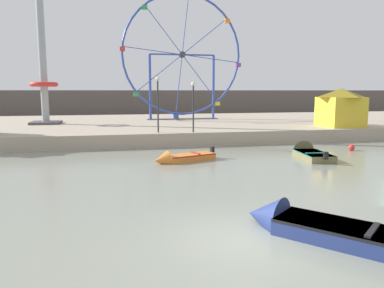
{
  "coord_description": "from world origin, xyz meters",
  "views": [
    {
      "loc": [
        -3.57,
        -9.73,
        4.27
      ],
      "look_at": [
        0.96,
        11.32,
        1.21
      ],
      "focal_mm": 34.89,
      "sensor_mm": 36.0,
      "label": 1
    }
  ],
  "objects_px": {
    "motorboat_olive_wood": "(308,153)",
    "promenade_lamp_far": "(158,97)",
    "motorboat_orange_hull": "(180,158)",
    "ferris_wheel_blue_frame": "(182,57)",
    "carnival_booth_yellow_awning": "(341,107)",
    "promenade_lamp_near": "(193,99)",
    "mooring_buoy_orange": "(352,148)",
    "motorboat_navy_blue": "(315,227)",
    "drop_tower_steel_tower": "(43,62)"
  },
  "relations": [
    {
      "from": "motorboat_olive_wood",
      "to": "promenade_lamp_far",
      "type": "xyz_separation_m",
      "value": [
        -9.02,
        6.8,
        3.61
      ]
    },
    {
      "from": "motorboat_orange_hull",
      "to": "ferris_wheel_blue_frame",
      "type": "height_order",
      "value": "ferris_wheel_blue_frame"
    },
    {
      "from": "motorboat_orange_hull",
      "to": "carnival_booth_yellow_awning",
      "type": "distance_m",
      "value": 18.41
    },
    {
      "from": "promenade_lamp_far",
      "to": "ferris_wheel_blue_frame",
      "type": "bearing_deg",
      "value": 71.5
    },
    {
      "from": "promenade_lamp_near",
      "to": "mooring_buoy_orange",
      "type": "height_order",
      "value": "promenade_lamp_near"
    },
    {
      "from": "promenade_lamp_far",
      "to": "mooring_buoy_orange",
      "type": "distance_m",
      "value": 14.82
    },
    {
      "from": "motorboat_navy_blue",
      "to": "ferris_wheel_blue_frame",
      "type": "height_order",
      "value": "ferris_wheel_blue_frame"
    },
    {
      "from": "motorboat_olive_wood",
      "to": "ferris_wheel_blue_frame",
      "type": "distance_m",
      "value": 21.94
    },
    {
      "from": "ferris_wheel_blue_frame",
      "to": "promenade_lamp_far",
      "type": "height_order",
      "value": "ferris_wheel_blue_frame"
    },
    {
      "from": "motorboat_orange_hull",
      "to": "mooring_buoy_orange",
      "type": "height_order",
      "value": "motorboat_orange_hull"
    },
    {
      "from": "carnival_booth_yellow_awning",
      "to": "mooring_buoy_orange",
      "type": "xyz_separation_m",
      "value": [
        -3.35,
        -6.61,
        -2.64
      ]
    },
    {
      "from": "ferris_wheel_blue_frame",
      "to": "promenade_lamp_far",
      "type": "xyz_separation_m",
      "value": [
        -4.4,
        -13.15,
        -4.26
      ]
    },
    {
      "from": "promenade_lamp_near",
      "to": "mooring_buoy_orange",
      "type": "bearing_deg",
      "value": -23.73
    },
    {
      "from": "promenade_lamp_far",
      "to": "mooring_buoy_orange",
      "type": "xyz_separation_m",
      "value": [
        13.41,
        -5.18,
        -3.62
      ]
    },
    {
      "from": "drop_tower_steel_tower",
      "to": "promenade_lamp_near",
      "type": "bearing_deg",
      "value": -39.89
    },
    {
      "from": "motorboat_orange_hull",
      "to": "carnival_booth_yellow_awning",
      "type": "height_order",
      "value": "carnival_booth_yellow_awning"
    },
    {
      "from": "ferris_wheel_blue_frame",
      "to": "mooring_buoy_orange",
      "type": "relative_size",
      "value": 31.78
    },
    {
      "from": "motorboat_orange_hull",
      "to": "drop_tower_steel_tower",
      "type": "distance_m",
      "value": 20.9
    },
    {
      "from": "motorboat_orange_hull",
      "to": "motorboat_olive_wood",
      "type": "distance_m",
      "value": 8.52
    },
    {
      "from": "drop_tower_steel_tower",
      "to": "ferris_wheel_blue_frame",
      "type": "bearing_deg",
      "value": 12.32
    },
    {
      "from": "promenade_lamp_near",
      "to": "mooring_buoy_orange",
      "type": "relative_size",
      "value": 8.87
    },
    {
      "from": "carnival_booth_yellow_awning",
      "to": "mooring_buoy_orange",
      "type": "relative_size",
      "value": 8.42
    },
    {
      "from": "motorboat_navy_blue",
      "to": "drop_tower_steel_tower",
      "type": "relative_size",
      "value": 0.32
    },
    {
      "from": "promenade_lamp_far",
      "to": "motorboat_olive_wood",
      "type": "bearing_deg",
      "value": -37.03
    },
    {
      "from": "carnival_booth_yellow_awning",
      "to": "promenade_lamp_far",
      "type": "relative_size",
      "value": 0.87
    },
    {
      "from": "motorboat_orange_hull",
      "to": "mooring_buoy_orange",
      "type": "xyz_separation_m",
      "value": [
        12.91,
        1.61,
        -0.01
      ]
    },
    {
      "from": "ferris_wheel_blue_frame",
      "to": "mooring_buoy_orange",
      "type": "bearing_deg",
      "value": -63.83
    },
    {
      "from": "motorboat_orange_hull",
      "to": "drop_tower_steel_tower",
      "type": "relative_size",
      "value": 0.27
    },
    {
      "from": "carnival_booth_yellow_awning",
      "to": "mooring_buoy_orange",
      "type": "height_order",
      "value": "carnival_booth_yellow_awning"
    },
    {
      "from": "carnival_booth_yellow_awning",
      "to": "promenade_lamp_far",
      "type": "bearing_deg",
      "value": -174.93
    },
    {
      "from": "drop_tower_steel_tower",
      "to": "carnival_booth_yellow_awning",
      "type": "distance_m",
      "value": 28.3
    },
    {
      "from": "carnival_booth_yellow_awning",
      "to": "mooring_buoy_orange",
      "type": "bearing_deg",
      "value": -116.73
    },
    {
      "from": "drop_tower_steel_tower",
      "to": "carnival_booth_yellow_awning",
      "type": "xyz_separation_m",
      "value": [
        26.63,
        -8.6,
        -4.18
      ]
    },
    {
      "from": "motorboat_navy_blue",
      "to": "carnival_booth_yellow_awning",
      "type": "height_order",
      "value": "carnival_booth_yellow_awning"
    },
    {
      "from": "promenade_lamp_near",
      "to": "promenade_lamp_far",
      "type": "distance_m",
      "value": 2.74
    },
    {
      "from": "motorboat_navy_blue",
      "to": "mooring_buoy_orange",
      "type": "distance_m",
      "value": 17.87
    },
    {
      "from": "drop_tower_steel_tower",
      "to": "promenade_lamp_far",
      "type": "relative_size",
      "value": 3.66
    },
    {
      "from": "motorboat_olive_wood",
      "to": "mooring_buoy_orange",
      "type": "xyz_separation_m",
      "value": [
        4.39,
        1.63,
        -0.01
      ]
    },
    {
      "from": "promenade_lamp_far",
      "to": "motorboat_navy_blue",
      "type": "bearing_deg",
      "value": -83.11
    },
    {
      "from": "ferris_wheel_blue_frame",
      "to": "mooring_buoy_orange",
      "type": "xyz_separation_m",
      "value": [
        9.01,
        -18.33,
        -7.88
      ]
    },
    {
      "from": "drop_tower_steel_tower",
      "to": "mooring_buoy_orange",
      "type": "distance_m",
      "value": 28.63
    },
    {
      "from": "motorboat_orange_hull",
      "to": "mooring_buoy_orange",
      "type": "relative_size",
      "value": 9.46
    },
    {
      "from": "ferris_wheel_blue_frame",
      "to": "drop_tower_steel_tower",
      "type": "distance_m",
      "value": 14.64
    },
    {
      "from": "motorboat_orange_hull",
      "to": "promenade_lamp_near",
      "type": "distance_m",
      "value": 7.5
    },
    {
      "from": "ferris_wheel_blue_frame",
      "to": "promenade_lamp_far",
      "type": "relative_size",
      "value": 3.27
    },
    {
      "from": "carnival_booth_yellow_awning",
      "to": "drop_tower_steel_tower",
      "type": "bearing_deg",
      "value": 162.28
    },
    {
      "from": "motorboat_navy_blue",
      "to": "motorboat_olive_wood",
      "type": "distance_m",
      "value": 14.08
    },
    {
      "from": "motorboat_navy_blue",
      "to": "promenade_lamp_near",
      "type": "height_order",
      "value": "promenade_lamp_near"
    },
    {
      "from": "motorboat_navy_blue",
      "to": "drop_tower_steel_tower",
      "type": "bearing_deg",
      "value": -18.07
    },
    {
      "from": "motorboat_navy_blue",
      "to": "motorboat_orange_hull",
      "type": "relative_size",
      "value": 1.21
    }
  ]
}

